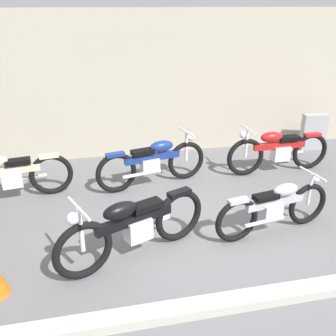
{
  "coord_description": "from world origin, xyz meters",
  "views": [
    {
      "loc": [
        -1.59,
        -4.41,
        3.16
      ],
      "look_at": [
        -0.35,
        1.39,
        0.55
      ],
      "focal_mm": 40.29,
      "sensor_mm": 36.0,
      "label": 1
    }
  ],
  "objects_px": {
    "motorcycle_silver": "(275,207)",
    "motorcycle_blue": "(153,162)",
    "motorcycle_cream": "(7,176)",
    "stone_marker": "(313,132)",
    "motorcycle_black": "(133,226)",
    "motorcycle_red": "(278,150)"
  },
  "relations": [
    {
      "from": "motorcycle_black",
      "to": "motorcycle_cream",
      "type": "relative_size",
      "value": 0.98
    },
    {
      "from": "motorcycle_silver",
      "to": "motorcycle_blue",
      "type": "relative_size",
      "value": 0.9
    },
    {
      "from": "motorcycle_blue",
      "to": "motorcycle_cream",
      "type": "distance_m",
      "value": 2.54
    },
    {
      "from": "motorcycle_red",
      "to": "motorcycle_blue",
      "type": "distance_m",
      "value": 2.53
    },
    {
      "from": "motorcycle_blue",
      "to": "motorcycle_black",
      "type": "bearing_deg",
      "value": -119.42
    },
    {
      "from": "motorcycle_silver",
      "to": "motorcycle_blue",
      "type": "height_order",
      "value": "motorcycle_blue"
    },
    {
      "from": "motorcycle_red",
      "to": "motorcycle_black",
      "type": "height_order",
      "value": "motorcycle_black"
    },
    {
      "from": "motorcycle_cream",
      "to": "motorcycle_blue",
      "type": "bearing_deg",
      "value": 173.2
    },
    {
      "from": "motorcycle_red",
      "to": "motorcycle_blue",
      "type": "bearing_deg",
      "value": 0.42
    },
    {
      "from": "motorcycle_black",
      "to": "motorcycle_cream",
      "type": "height_order",
      "value": "motorcycle_black"
    },
    {
      "from": "motorcycle_red",
      "to": "motorcycle_blue",
      "type": "height_order",
      "value": "motorcycle_red"
    },
    {
      "from": "motorcycle_silver",
      "to": "motorcycle_cream",
      "type": "distance_m",
      "value": 4.42
    },
    {
      "from": "motorcycle_red",
      "to": "motorcycle_silver",
      "type": "relative_size",
      "value": 1.14
    },
    {
      "from": "motorcycle_black",
      "to": "motorcycle_cream",
      "type": "distance_m",
      "value": 2.79
    },
    {
      "from": "motorcycle_red",
      "to": "motorcycle_blue",
      "type": "relative_size",
      "value": 1.03
    },
    {
      "from": "motorcycle_blue",
      "to": "motorcycle_cream",
      "type": "height_order",
      "value": "same"
    },
    {
      "from": "motorcycle_cream",
      "to": "motorcycle_red",
      "type": "bearing_deg",
      "value": 173.15
    },
    {
      "from": "stone_marker",
      "to": "motorcycle_cream",
      "type": "xyz_separation_m",
      "value": [
        -6.5,
        -1.19,
        0.05
      ]
    },
    {
      "from": "motorcycle_red",
      "to": "motorcycle_silver",
      "type": "distance_m",
      "value": 2.28
    },
    {
      "from": "motorcycle_blue",
      "to": "motorcycle_silver",
      "type": "bearing_deg",
      "value": -65.49
    },
    {
      "from": "stone_marker",
      "to": "motorcycle_blue",
      "type": "height_order",
      "value": "motorcycle_blue"
    },
    {
      "from": "motorcycle_red",
      "to": "motorcycle_cream",
      "type": "distance_m",
      "value": 5.07
    }
  ]
}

